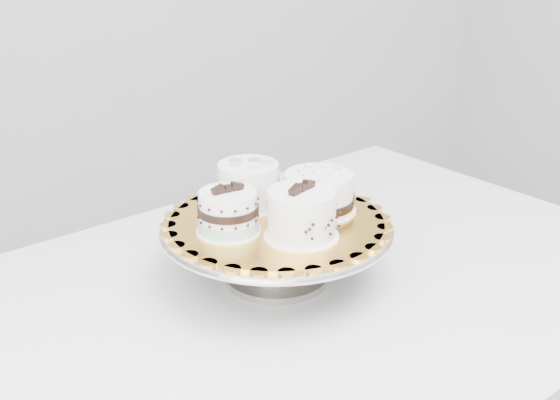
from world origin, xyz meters
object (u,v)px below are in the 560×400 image
cake_board (277,222)px  cake_ribbon (319,193)px  table (299,320)px  cake_dots (248,184)px  cake_stand (277,241)px  cake_banded (228,213)px  cake_swirl (302,215)px

cake_board → cake_ribbon: bearing=-0.6°
table → cake_dots: cake_dots is taller
cake_ribbon → cake_board: bearing=-158.7°
cake_stand → cake_banded: size_ratio=3.70×
table → cake_dots: size_ratio=11.17×
cake_board → cake_ribbon: (0.08, -0.00, 0.03)m
cake_swirl → cake_banded: cake_swirl is taller
cake_swirl → table: bearing=39.6°
table → cake_board: size_ratio=3.98×
cake_board → cake_banded: (-0.09, 0.00, 0.03)m
cake_swirl → cake_ribbon: cake_swirl is taller
cake_dots → cake_banded: bearing=-123.7°
table → cake_banded: cake_banded is taller
cake_board → cake_banded: cake_banded is taller
cake_stand → cake_dots: 0.11m
cake_swirl → cake_ribbon: 0.11m
cake_ribbon → cake_stand: bearing=-158.7°
cake_stand → cake_dots: cake_dots is taller
cake_banded → cake_stand: bearing=-1.3°
table → cake_board: cake_board is taller
table → cake_swirl: 0.22m
table → cake_swirl: size_ratio=10.31×
table → cake_swirl: cake_swirl is taller
cake_ribbon → table: bearing=-128.8°
cake_board → cake_swirl: size_ratio=2.59×
cake_board → cake_stand: bearing=180.0°
table → cake_ribbon: bearing=20.2°
table → cake_dots: (-0.03, 0.11, 0.22)m
cake_stand → cake_dots: size_ratio=3.05×
cake_dots → cake_ribbon: bearing=-29.2°
table → cake_stand: bearing=116.8°
cake_board → cake_dots: 0.09m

